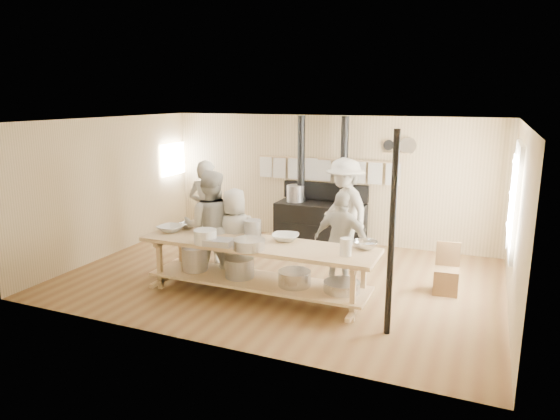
{
  "coord_description": "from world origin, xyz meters",
  "views": [
    {
      "loc": [
        3.07,
        -7.31,
        2.97
      ],
      "look_at": [
        -0.09,
        0.2,
        1.11
      ],
      "focal_mm": 32.0,
      "sensor_mm": 36.0,
      "label": 1
    }
  ],
  "objects_px": {
    "prep_table": "(257,264)",
    "cook_far_left": "(207,212)",
    "stove": "(320,219)",
    "cook_center": "(235,236)",
    "chair": "(446,279)",
    "cook_left": "(211,226)",
    "cook_right": "(342,242)",
    "cook_by_window": "(344,210)",
    "roasting_pan": "(219,242)"
  },
  "relations": [
    {
      "from": "prep_table",
      "to": "cook_far_left",
      "type": "bearing_deg",
      "value": 143.16
    },
    {
      "from": "stove",
      "to": "cook_center",
      "type": "distance_m",
      "value": 2.68
    },
    {
      "from": "chair",
      "to": "prep_table",
      "type": "bearing_deg",
      "value": -157.29
    },
    {
      "from": "cook_left",
      "to": "cook_far_left",
      "type": "bearing_deg",
      "value": -74.67
    },
    {
      "from": "stove",
      "to": "chair",
      "type": "height_order",
      "value": "stove"
    },
    {
      "from": "cook_right",
      "to": "cook_by_window",
      "type": "distance_m",
      "value": 1.48
    },
    {
      "from": "cook_by_window",
      "to": "chair",
      "type": "distance_m",
      "value": 2.22
    },
    {
      "from": "cook_by_window",
      "to": "prep_table",
      "type": "bearing_deg",
      "value": -66.78
    },
    {
      "from": "roasting_pan",
      "to": "cook_by_window",
      "type": "bearing_deg",
      "value": 64.8
    },
    {
      "from": "stove",
      "to": "prep_table",
      "type": "relative_size",
      "value": 0.72
    },
    {
      "from": "cook_right",
      "to": "roasting_pan",
      "type": "bearing_deg",
      "value": 41.73
    },
    {
      "from": "prep_table",
      "to": "chair",
      "type": "relative_size",
      "value": 4.64
    },
    {
      "from": "cook_by_window",
      "to": "cook_left",
      "type": "bearing_deg",
      "value": -91.45
    },
    {
      "from": "prep_table",
      "to": "cook_center",
      "type": "bearing_deg",
      "value": 144.45
    },
    {
      "from": "cook_far_left",
      "to": "cook_center",
      "type": "xyz_separation_m",
      "value": [
        0.96,
        -0.74,
        -0.16
      ]
    },
    {
      "from": "prep_table",
      "to": "cook_by_window",
      "type": "relative_size",
      "value": 1.89
    },
    {
      "from": "cook_by_window",
      "to": "stove",
      "type": "bearing_deg",
      "value": 172.83
    },
    {
      "from": "stove",
      "to": "prep_table",
      "type": "xyz_separation_m",
      "value": [
        -0.0,
        -3.02,
        -0.0
      ]
    },
    {
      "from": "prep_table",
      "to": "cook_far_left",
      "type": "distance_m",
      "value": 1.97
    },
    {
      "from": "prep_table",
      "to": "roasting_pan",
      "type": "distance_m",
      "value": 0.67
    },
    {
      "from": "stove",
      "to": "cook_far_left",
      "type": "xyz_separation_m",
      "value": [
        -1.55,
        -1.86,
        0.42
      ]
    },
    {
      "from": "cook_far_left",
      "to": "stove",
      "type": "bearing_deg",
      "value": -137.81
    },
    {
      "from": "cook_left",
      "to": "cook_center",
      "type": "relative_size",
      "value": 1.18
    },
    {
      "from": "cook_center",
      "to": "cook_right",
      "type": "distance_m",
      "value": 1.71
    },
    {
      "from": "cook_right",
      "to": "cook_by_window",
      "type": "relative_size",
      "value": 0.82
    },
    {
      "from": "prep_table",
      "to": "cook_far_left",
      "type": "xyz_separation_m",
      "value": [
        -1.54,
        1.16,
        0.42
      ]
    },
    {
      "from": "cook_far_left",
      "to": "roasting_pan",
      "type": "xyz_separation_m",
      "value": [
        1.09,
        -1.49,
        -0.04
      ]
    },
    {
      "from": "stove",
      "to": "cook_left",
      "type": "distance_m",
      "value": 2.87
    },
    {
      "from": "cook_center",
      "to": "chair",
      "type": "distance_m",
      "value": 3.37
    },
    {
      "from": "prep_table",
      "to": "cook_center",
      "type": "height_order",
      "value": "cook_center"
    },
    {
      "from": "prep_table",
      "to": "cook_left",
      "type": "height_order",
      "value": "cook_left"
    },
    {
      "from": "cook_far_left",
      "to": "chair",
      "type": "height_order",
      "value": "cook_far_left"
    },
    {
      "from": "cook_left",
      "to": "cook_right",
      "type": "bearing_deg",
      "value": 171.98
    },
    {
      "from": "cook_left",
      "to": "cook_right",
      "type": "distance_m",
      "value": 2.12
    },
    {
      "from": "cook_center",
      "to": "cook_far_left",
      "type": "bearing_deg",
      "value": -63.13
    },
    {
      "from": "stove",
      "to": "cook_by_window",
      "type": "distance_m",
      "value": 1.19
    },
    {
      "from": "cook_right",
      "to": "cook_by_window",
      "type": "bearing_deg",
      "value": -69.29
    },
    {
      "from": "stove",
      "to": "prep_table",
      "type": "distance_m",
      "value": 3.02
    },
    {
      "from": "cook_far_left",
      "to": "chair",
      "type": "xyz_separation_m",
      "value": [
        4.17,
        0.11,
        -0.71
      ]
    },
    {
      "from": "cook_by_window",
      "to": "cook_right",
      "type": "bearing_deg",
      "value": -34.03
    },
    {
      "from": "cook_far_left",
      "to": "cook_by_window",
      "type": "xyz_separation_m",
      "value": [
        2.28,
        1.02,
        0.01
      ]
    },
    {
      "from": "chair",
      "to": "stove",
      "type": "bearing_deg",
      "value": 143.24
    },
    {
      "from": "cook_center",
      "to": "cook_by_window",
      "type": "distance_m",
      "value": 2.21
    },
    {
      "from": "cook_left",
      "to": "roasting_pan",
      "type": "relative_size",
      "value": 4.43
    },
    {
      "from": "cook_far_left",
      "to": "cook_right",
      "type": "distance_m",
      "value": 2.67
    },
    {
      "from": "cook_far_left",
      "to": "cook_by_window",
      "type": "relative_size",
      "value": 0.99
    },
    {
      "from": "chair",
      "to": "roasting_pan",
      "type": "xyz_separation_m",
      "value": [
        -3.08,
        -1.6,
        0.67
      ]
    },
    {
      "from": "chair",
      "to": "roasting_pan",
      "type": "height_order",
      "value": "roasting_pan"
    },
    {
      "from": "roasting_pan",
      "to": "stove",
      "type": "bearing_deg",
      "value": 82.3
    },
    {
      "from": "prep_table",
      "to": "cook_right",
      "type": "height_order",
      "value": "cook_right"
    }
  ]
}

